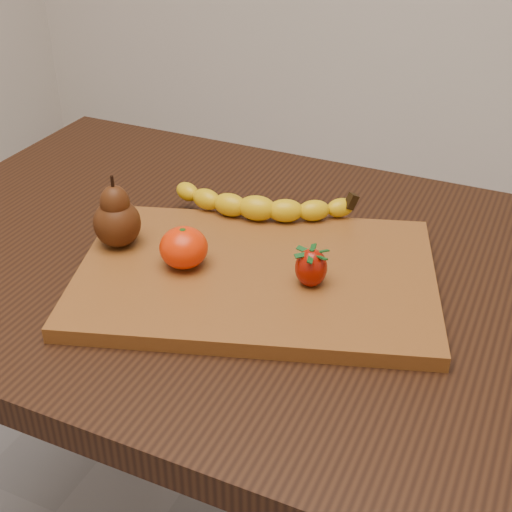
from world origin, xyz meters
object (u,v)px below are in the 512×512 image
at_px(pear, 116,211).
at_px(cutting_board, 256,276).
at_px(table, 234,313).
at_px(mandarin, 184,248).

bearing_deg(pear, cutting_board, 5.18).
xyz_separation_m(table, cutting_board, (0.06, -0.05, 0.11)).
bearing_deg(cutting_board, table, 122.20).
distance_m(table, pear, 0.23).
xyz_separation_m(cutting_board, pear, (-0.19, -0.02, 0.06)).
xyz_separation_m(cutting_board, mandarin, (-0.09, -0.03, 0.04)).
height_order(table, mandarin, mandarin).
xyz_separation_m(table, pear, (-0.14, -0.06, 0.17)).
bearing_deg(mandarin, pear, 174.09).
bearing_deg(cutting_board, pear, 167.14).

